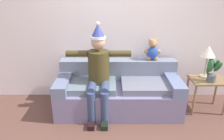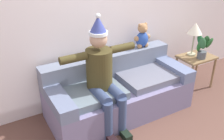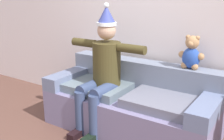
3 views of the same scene
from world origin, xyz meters
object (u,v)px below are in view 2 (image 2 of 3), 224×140
at_px(teddy_bear, 142,36).
at_px(person_seated, 103,74).
at_px(couch, 118,91).
at_px(potted_plant, 203,46).
at_px(side_table, 196,61).
at_px(table_lamp, 195,30).

bearing_deg(teddy_bear, person_seated, -154.59).
height_order(couch, person_seated, person_seated).
bearing_deg(potted_plant, teddy_bear, 154.98).
xyz_separation_m(person_seated, side_table, (1.80, 0.11, -0.29)).
xyz_separation_m(couch, table_lamp, (1.44, 0.03, 0.68)).
xyz_separation_m(side_table, potted_plant, (-0.00, -0.09, 0.30)).
distance_m(couch, potted_plant, 1.55).
relative_size(person_seated, potted_plant, 3.88).
distance_m(person_seated, teddy_bear, 1.03).
bearing_deg(person_seated, potted_plant, 0.60).
relative_size(couch, teddy_bear, 5.32).
height_order(teddy_bear, table_lamp, teddy_bear).
bearing_deg(person_seated, side_table, 3.51).
height_order(couch, teddy_bear, teddy_bear).
relative_size(person_seated, table_lamp, 2.76).
bearing_deg(side_table, couch, 178.09).
distance_m(person_seated, table_lamp, 1.79).
xyz_separation_m(couch, teddy_bear, (0.59, 0.27, 0.65)).
relative_size(person_seated, teddy_bear, 3.97).
distance_m(side_table, potted_plant, 0.31).
height_order(couch, side_table, couch).
xyz_separation_m(teddy_bear, side_table, (0.89, -0.32, -0.49)).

